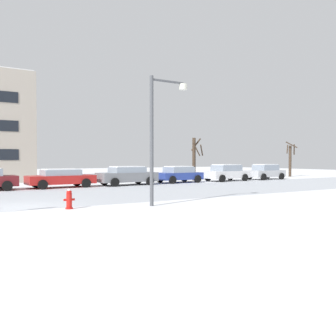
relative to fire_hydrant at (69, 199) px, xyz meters
The scene contains 11 objects.
ground_plane 2.32m from the fire_hydrant, 140.83° to the left, with size 120.00×120.00×0.00m, color white.
road_surface 5.51m from the fire_hydrant, 108.78° to the left, with size 80.00×9.52×0.00m.
fire_hydrant is the anchor object (origin of this frame).
street_lamp 4.77m from the fire_hydrant, 13.90° to the right, with size 1.86×0.36×5.51m.
parked_car_red 11.47m from the fire_hydrant, 76.33° to the left, with size 4.62×2.20×1.32m.
parked_car_gray 13.35m from the fire_hydrant, 54.82° to the left, with size 4.60×2.20×1.45m.
parked_car_blue 16.97m from the fire_hydrant, 41.71° to the left, with size 3.99×2.21×1.40m.
parked_car_white 20.78m from the fire_hydrant, 31.86° to the left, with size 4.29×2.25×1.52m.
parked_car_silver 25.13m from the fire_hydrant, 25.79° to the left, with size 4.00×2.11×1.50m.
tree_far_left 32.41m from the fire_hydrant, 24.78° to the left, with size 1.62×1.44×3.98m.
tree_far_mid 20.61m from the fire_hydrant, 40.10° to the left, with size 1.51×1.77×3.98m.
Camera 1 is at (-2.46, -15.81, 1.99)m, focal length 38.90 mm.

